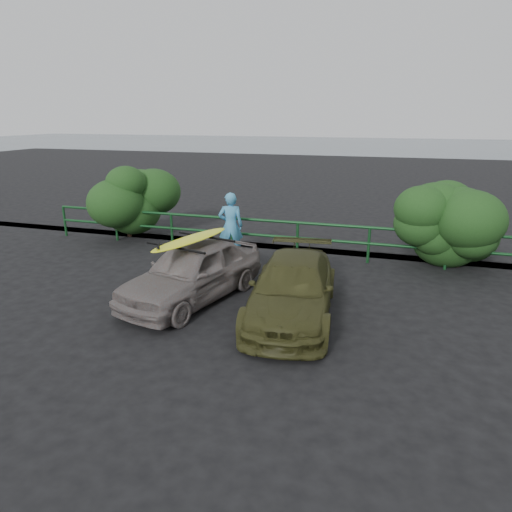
{
  "coord_description": "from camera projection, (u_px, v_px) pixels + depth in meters",
  "views": [
    {
      "loc": [
        3.62,
        -7.42,
        3.91
      ],
      "look_at": [
        0.79,
        1.68,
        0.97
      ],
      "focal_mm": 32.0,
      "sensor_mm": 36.0,
      "label": 1
    }
  ],
  "objects": [
    {
      "name": "ground",
      "position": [
        192.0,
        324.0,
        8.95
      ],
      "size": [
        80.0,
        80.0,
        0.0
      ],
      "primitive_type": "plane",
      "color": "black"
    },
    {
      "name": "ocean",
      "position": [
        375.0,
        145.0,
        63.69
      ],
      "size": [
        200.0,
        200.0,
        0.0
      ],
      "primitive_type": "plane",
      "color": "slate",
      "rests_on": "ground"
    },
    {
      "name": "guardrail",
      "position": [
        264.0,
        236.0,
        13.36
      ],
      "size": [
        14.0,
        0.08,
        1.04
      ],
      "primitive_type": null,
      "color": "#12411C",
      "rests_on": "ground"
    },
    {
      "name": "shrub_left",
      "position": [
        127.0,
        203.0,
        14.9
      ],
      "size": [
        3.2,
        2.4,
        2.34
      ],
      "primitive_type": null,
      "color": "#21491B",
      "rests_on": "ground"
    },
    {
      "name": "shrub_right",
      "position": [
        448.0,
        227.0,
        12.24
      ],
      "size": [
        3.2,
        2.4,
        2.07
      ],
      "primitive_type": null,
      "color": "#21491B",
      "rests_on": "ground"
    },
    {
      "name": "sedan",
      "position": [
        192.0,
        272.0,
        9.96
      ],
      "size": [
        2.43,
        4.06,
        1.29
      ],
      "primitive_type": "imported",
      "rotation": [
        0.0,
        0.0,
        -0.25
      ],
      "color": "slate",
      "rests_on": "ground"
    },
    {
      "name": "olive_vehicle",
      "position": [
        293.0,
        289.0,
        9.16
      ],
      "size": [
        2.06,
        4.17,
        1.17
      ],
      "primitive_type": "imported",
      "rotation": [
        0.0,
        0.0,
        0.11
      ],
      "color": "#3C3D1B",
      "rests_on": "ground"
    },
    {
      "name": "man",
      "position": [
        231.0,
        226.0,
        12.83
      ],
      "size": [
        0.79,
        0.63,
        1.89
      ],
      "primitive_type": "imported",
      "rotation": [
        0.0,
        0.0,
        3.43
      ],
      "color": "#459ED1",
      "rests_on": "ground"
    },
    {
      "name": "roof_rack",
      "position": [
        191.0,
        242.0,
        9.76
      ],
      "size": [
        1.77,
        1.44,
        0.05
      ],
      "primitive_type": null,
      "rotation": [
        0.0,
        0.0,
        -0.25
      ],
      "color": "black",
      "rests_on": "sedan"
    },
    {
      "name": "surfboard",
      "position": [
        191.0,
        239.0,
        9.74
      ],
      "size": [
        1.08,
        2.44,
        0.07
      ],
      "primitive_type": "ellipsoid",
      "rotation": [
        0.0,
        0.0,
        -0.25
      ],
      "color": "#E8F419",
      "rests_on": "roof_rack"
    }
  ]
}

